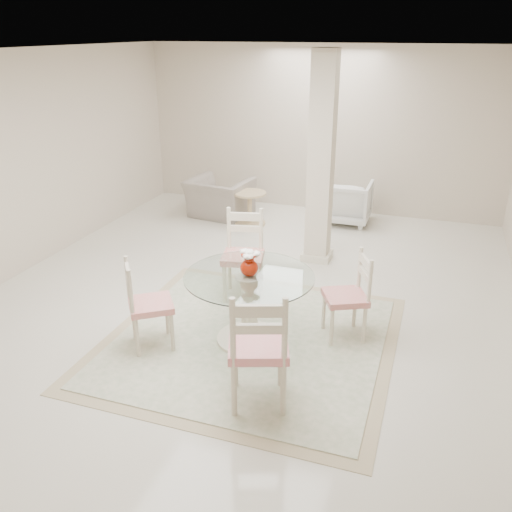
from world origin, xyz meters
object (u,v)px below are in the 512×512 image
(dining_chair_south, at_px, (258,341))
(armchair_white, at_px, (347,202))
(side_table, at_px, (250,210))
(column, at_px, (321,161))
(recliner_taupe, at_px, (220,198))
(dining_chair_west, at_px, (143,299))
(dining_table, at_px, (249,309))
(red_vase, at_px, (249,263))
(dining_chair_east, at_px, (352,290))
(dining_chair_north, at_px, (244,248))

(dining_chair_south, distance_m, armchair_white, 4.88)
(side_table, bearing_deg, column, -37.23)
(recliner_taupe, bearing_deg, dining_chair_south, 123.26)
(dining_chair_west, bearing_deg, dining_table, -100.94)
(recliner_taupe, xyz_separation_m, armchair_white, (2.05, 0.38, 0.03))
(armchair_white, height_order, side_table, armchair_white)
(dining_chair_south, bearing_deg, dining_chair_west, -40.58)
(recliner_taupe, height_order, armchair_white, armchair_white)
(red_vase, xyz_separation_m, dining_chair_west, (-0.92, -0.42, -0.32))
(column, distance_m, dining_chair_east, 2.19)
(column, xyz_separation_m, dining_chair_south, (0.25, -3.24, -0.72))
(dining_chair_north, distance_m, dining_chair_south, 2.05)
(dining_chair_west, bearing_deg, column, -57.35)
(red_vase, distance_m, dining_chair_south, 1.05)
(dining_table, height_order, dining_chair_west, dining_chair_west)
(red_vase, distance_m, dining_chair_east, 1.07)
(dining_chair_north, height_order, dining_chair_west, dining_chair_north)
(dining_table, height_order, armchair_white, dining_table)
(column, xyz_separation_m, red_vase, (-0.16, -2.30, -0.49))
(armchair_white, bearing_deg, dining_chair_north, 77.16)
(dining_chair_east, xyz_separation_m, dining_chair_south, (-0.51, -1.36, 0.10))
(dining_chair_east, height_order, armchair_white, dining_chair_east)
(red_vase, relative_size, recliner_taupe, 0.27)
(dining_chair_west, bearing_deg, recliner_taupe, -23.44)
(column, distance_m, side_table, 2.00)
(red_vase, relative_size, dining_chair_east, 0.26)
(dining_table, xyz_separation_m, dining_chair_south, (0.41, -0.94, 0.26))
(column, distance_m, armchair_white, 1.92)
(dining_chair_north, relative_size, armchair_white, 1.52)
(dining_chair_west, xyz_separation_m, dining_chair_south, (1.33, -0.52, 0.10))
(dining_chair_west, bearing_deg, dining_chair_north, -56.49)
(red_vase, relative_size, dining_chair_north, 0.23)
(recliner_taupe, bearing_deg, dining_chair_east, 138.06)
(recliner_taupe, height_order, side_table, recliner_taupe)
(dining_table, bearing_deg, side_table, 109.47)
(dining_chair_south, bearing_deg, side_table, -88.98)
(red_vase, height_order, dining_chair_east, dining_chair_east)
(dining_chair_east, bearing_deg, dining_chair_west, -91.32)
(red_vase, bearing_deg, recliner_taupe, 116.69)
(red_vase, distance_m, side_table, 3.56)
(dining_chair_east, distance_m, side_table, 3.58)
(dining_chair_west, bearing_deg, armchair_white, -50.93)
(dining_chair_west, bearing_deg, dining_chair_south, -146.86)
(armchair_white, bearing_deg, dining_chair_west, 74.51)
(side_table, bearing_deg, red_vase, -70.52)
(dining_chair_east, bearing_deg, dining_chair_south, -46.52)
(dining_chair_west, relative_size, dining_chair_south, 0.84)
(column, xyz_separation_m, dining_chair_north, (-0.56, -1.36, -0.75))
(dining_table, xyz_separation_m, dining_chair_east, (0.93, 0.41, 0.16))
(dining_chair_east, bearing_deg, dining_chair_north, -137.31)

